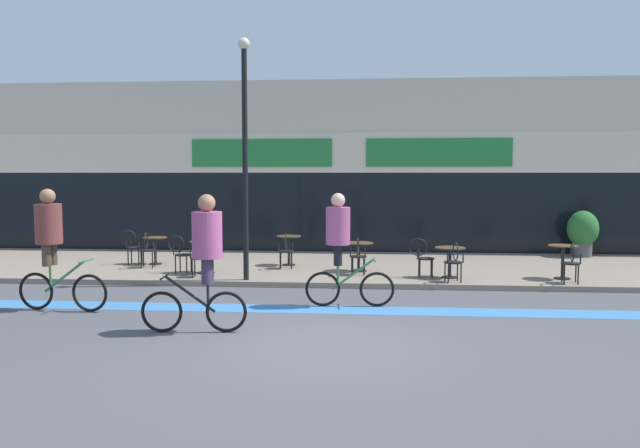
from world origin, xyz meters
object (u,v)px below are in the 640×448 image
object	(u,v)px
bistro_table_3	(359,251)
bistro_table_1	(206,250)
cafe_chair_1_side	(180,251)
lamp_post	(245,142)
cafe_chair_4_near	(454,259)
cafe_chair_0_side	(132,245)
cyclist_2	(341,240)
cafe_chair_1_near	(199,255)
cafe_chair_0_near	(147,248)
planter_pot	(583,232)
bistro_table_5	(563,255)
bistro_table_2	(289,245)
cafe_chair_2_near	(286,248)
cafe_chair_5_near	(571,260)
cyclist_0	(205,250)
cafe_chair_3_near	(358,253)
cafe_chair_4_side	(422,255)
bistro_table_4	(450,256)
bistro_table_0	(155,245)

from	to	relation	value
bistro_table_3	bistro_table_1	bearing A→B (deg)	-170.45
cafe_chair_1_side	lamp_post	bearing A→B (deg)	-20.01
cafe_chair_4_near	bistro_table_1	bearing A→B (deg)	73.90
cafe_chair_0_side	cyclist_2	world-z (taller)	cyclist_2
bistro_table_1	cafe_chair_1_near	distance (m)	0.63
cafe_chair_0_near	planter_pot	world-z (taller)	planter_pot
bistro_table_5	cafe_chair_0_side	xyz separation A→B (m)	(-10.56, 1.47, -0.03)
bistro_table_2	cafe_chair_0_near	size ratio (longest dim) A/B	0.85
cafe_chair_2_near	cafe_chair_5_near	distance (m)	6.61
bistro_table_2	cyclist_0	xyz separation A→B (m)	(-0.47, -6.43, 0.65)
planter_pot	cafe_chair_3_near	bearing A→B (deg)	-148.82
cyclist_0	bistro_table_5	bearing A→B (deg)	-149.72
cafe_chair_5_near	cafe_chair_4_side	bearing A→B (deg)	87.05
bistro_table_2	cyclist_2	size ratio (longest dim) A/B	0.36
cafe_chair_4_near	cyclist_2	bearing A→B (deg)	123.24
bistro_table_3	cafe_chair_4_side	distance (m)	1.67
bistro_table_4	bistro_table_1	bearing A→B (deg)	178.17
bistro_table_5	cafe_chair_2_near	distance (m)	6.49
bistro_table_3	cafe_chair_4_near	bearing A→B (deg)	-33.96
cafe_chair_2_near	cyclist_0	world-z (taller)	cyclist_0
cafe_chair_0_side	cyclist_0	distance (m)	7.33
bistro_table_2	cafe_chair_5_near	distance (m)	6.79
cafe_chair_1_near	cafe_chair_1_side	bearing A→B (deg)	40.60
cyclist_2	cyclist_0	bearing A→B (deg)	-136.98
cafe_chair_3_near	lamp_post	bearing A→B (deg)	111.18
bistro_table_1	bistro_table_2	bearing A→B (deg)	38.64
bistro_table_3	cafe_chair_5_near	xyz separation A→B (m)	(4.59, -1.38, 0.01)
bistro_table_3	cafe_chair_1_near	size ratio (longest dim) A/B	0.79
lamp_post	cafe_chair_1_side	bearing A→B (deg)	154.72
cafe_chair_1_near	cafe_chair_2_near	world-z (taller)	same
bistro_table_2	cafe_chair_5_near	size ratio (longest dim) A/B	0.85
bistro_table_5	bistro_table_3	bearing A→B (deg)	170.66
cafe_chair_3_near	cafe_chair_4_near	size ratio (longest dim) A/B	1.00
bistro_table_1	cafe_chair_0_side	bearing A→B (deg)	150.46
bistro_table_0	cafe_chair_1_near	bearing A→B (deg)	-48.77
bistro_table_1	cafe_chair_3_near	distance (m)	3.63
bistro_table_5	cyclist_2	xyz separation A→B (m)	(-4.88, -2.75, 0.60)
bistro_table_5	cafe_chair_0_near	size ratio (longest dim) A/B	0.85
cafe_chair_4_near	cafe_chair_5_near	xyz separation A→B (m)	(2.49, 0.04, 0.00)
bistro_table_5	cafe_chair_1_side	distance (m)	8.86
bistro_table_0	planter_pot	xyz separation A→B (m)	(11.66, 2.49, 0.21)
bistro_table_1	cyclist_0	world-z (taller)	cyclist_0
cafe_chair_1_near	cafe_chair_4_side	distance (m)	5.11
bistro_table_1	cafe_chair_4_near	distance (m)	5.79
cafe_chair_1_near	planter_pot	size ratio (longest dim) A/B	0.68
cafe_chair_4_side	planter_pot	bearing A→B (deg)	39.23
bistro_table_0	cafe_chair_1_near	xyz separation A→B (m)	(1.71, -1.95, 0.01)
cafe_chair_3_near	cyclist_0	bearing A→B (deg)	158.36
bistro_table_5	cafe_chair_2_near	world-z (taller)	cafe_chair_2_near
cafe_chair_0_side	bistro_table_2	bearing A→B (deg)	-2.14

